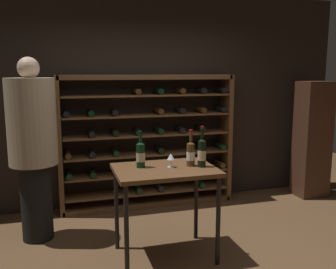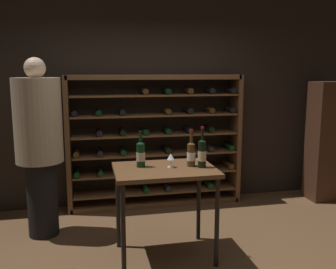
# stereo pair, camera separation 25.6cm
# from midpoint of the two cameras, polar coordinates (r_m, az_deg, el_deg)

# --- Properties ---
(ground_plane) EXTENTS (9.85, 9.85, 0.00)m
(ground_plane) POSITION_cam_midpoint_polar(r_m,az_deg,el_deg) (3.74, -0.24, -19.60)
(ground_plane) COLOR brown
(back_wall) EXTENTS (6.00, 0.10, 2.88)m
(back_wall) POSITION_cam_midpoint_polar(r_m,az_deg,el_deg) (5.16, -6.18, 5.29)
(back_wall) COLOR black
(back_wall) RESTS_ON ground
(wine_rack) EXTENTS (2.36, 0.32, 1.78)m
(wine_rack) POSITION_cam_midpoint_polar(r_m,az_deg,el_deg) (5.04, -4.39, -1.07)
(wine_rack) COLOR brown
(wine_rack) RESTS_ON ground
(tasting_table) EXTENTS (0.97, 0.69, 0.91)m
(tasting_table) POSITION_cam_midpoint_polar(r_m,az_deg,el_deg) (3.63, -2.49, -6.85)
(tasting_table) COLOR brown
(tasting_table) RESTS_ON ground
(person_bystander_red_print) EXTENTS (0.51, 0.51, 1.97)m
(person_bystander_red_print) POSITION_cam_midpoint_polar(r_m,az_deg,el_deg) (4.25, -21.60, -1.13)
(person_bystander_red_print) COLOR black
(person_bystander_red_print) RESTS_ON ground
(display_cabinet) EXTENTS (0.44, 0.36, 1.69)m
(display_cabinet) POSITION_cam_midpoint_polar(r_m,az_deg,el_deg) (5.79, 20.04, -0.73)
(display_cabinet) COLOR #4C2D1E
(display_cabinet) RESTS_ON ground
(wine_bottle_green_slim) EXTENTS (0.08, 0.08, 0.40)m
(wine_bottle_green_slim) POSITION_cam_midpoint_polar(r_m,az_deg,el_deg) (3.62, 3.18, -2.75)
(wine_bottle_green_slim) COLOR black
(wine_bottle_green_slim) RESTS_ON tasting_table
(wine_bottle_amber_reserve) EXTENTS (0.09, 0.09, 0.35)m
(wine_bottle_amber_reserve) POSITION_cam_midpoint_polar(r_m,az_deg,el_deg) (3.61, -6.24, -3.04)
(wine_bottle_amber_reserve) COLOR black
(wine_bottle_amber_reserve) RESTS_ON tasting_table
(wine_bottle_black_capsule) EXTENTS (0.08, 0.08, 0.36)m
(wine_bottle_black_capsule) POSITION_cam_midpoint_polar(r_m,az_deg,el_deg) (3.65, 1.49, -2.89)
(wine_bottle_black_capsule) COLOR #4C3314
(wine_bottle_black_capsule) RESTS_ON tasting_table
(wine_glass_stemmed_center) EXTENTS (0.07, 0.07, 0.14)m
(wine_glass_stemmed_center) POSITION_cam_midpoint_polar(r_m,az_deg,el_deg) (3.60, -1.60, -3.53)
(wine_glass_stemmed_center) COLOR silver
(wine_glass_stemmed_center) RESTS_ON tasting_table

